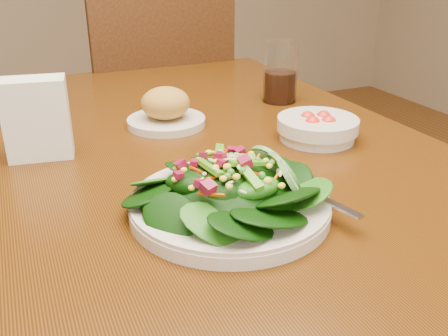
# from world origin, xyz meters

# --- Properties ---
(dining_table) EXTENTS (0.90, 1.40, 0.75)m
(dining_table) POSITION_xyz_m (0.00, 0.00, 0.65)
(dining_table) COLOR #5B2A09
(dining_table) RESTS_ON ground_plane
(chair_far) EXTENTS (0.47, 0.48, 1.02)m
(chair_far) POSITION_xyz_m (0.17, 0.84, 0.54)
(chair_far) COLOR #462811
(chair_far) RESTS_ON ground_plane
(salad_plate) EXTENTS (0.28, 0.28, 0.08)m
(salad_plate) POSITION_xyz_m (-0.02, -0.22, 0.78)
(salad_plate) COLOR silver
(salad_plate) RESTS_ON dining_table
(bread_plate) EXTENTS (0.16, 0.16, 0.08)m
(bread_plate) POSITION_xyz_m (-0.00, 0.16, 0.78)
(bread_plate) COLOR silver
(bread_plate) RESTS_ON dining_table
(tomato_bowl) EXTENTS (0.15, 0.15, 0.05)m
(tomato_bowl) POSITION_xyz_m (0.24, -0.03, 0.77)
(tomato_bowl) COLOR silver
(tomato_bowl) RESTS_ON dining_table
(drinking_glass) EXTENTS (0.08, 0.08, 0.14)m
(drinking_glass) POSITION_xyz_m (0.30, 0.22, 0.81)
(drinking_glass) COLOR silver
(drinking_glass) RESTS_ON dining_table
(napkin_holder) EXTENTS (0.12, 0.08, 0.14)m
(napkin_holder) POSITION_xyz_m (-0.25, 0.09, 0.82)
(napkin_holder) COLOR white
(napkin_holder) RESTS_ON dining_table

